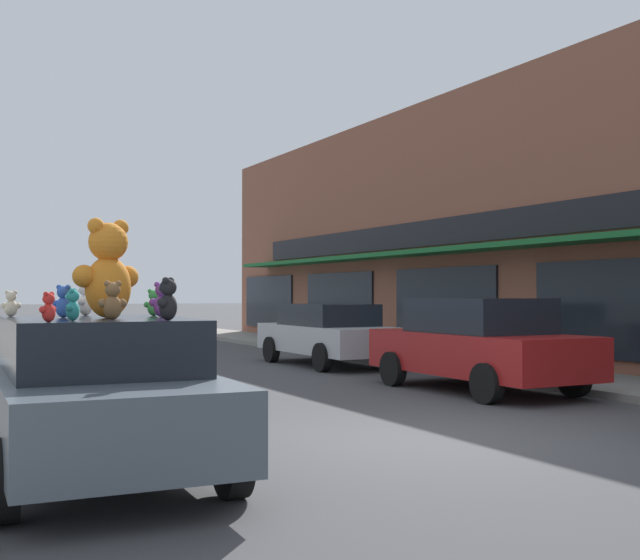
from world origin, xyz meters
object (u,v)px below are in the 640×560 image
parked_car_far_center (478,343)px  parked_car_far_right (328,333)px  teddy_bear_giant (108,270)px  teddy_bear_white (85,299)px  teddy_bear_purple (162,300)px  teddy_bear_blue (64,302)px  teddy_bear_green (154,303)px  teddy_bear_red (49,308)px  teddy_bear_black (168,300)px  plush_art_car (98,393)px  teddy_bear_teal (73,305)px  teddy_bear_brown (113,301)px  teddy_bear_cream (11,304)px

parked_car_far_center → parked_car_far_right: (0.00, 5.71, -0.06)m
teddy_bear_giant → teddy_bear_white: teddy_bear_giant is taller
teddy_bear_giant → teddy_bear_purple: size_ratio=2.71×
teddy_bear_blue → teddy_bear_green: bearing=-134.1°
teddy_bear_green → teddy_bear_red: size_ratio=1.13×
teddy_bear_white → teddy_bear_black: teddy_bear_black is taller
plush_art_car → teddy_bear_black: (0.39, -0.97, 0.88)m
teddy_bear_blue → parked_car_far_right: bearing=-97.4°
teddy_bear_white → teddy_bear_teal: bearing=15.2°
teddy_bear_purple → teddy_bear_brown: bearing=53.2°
teddy_bear_blue → teddy_bear_cream: bearing=-23.0°
plush_art_car → teddy_bear_cream: size_ratio=15.86×
plush_art_car → teddy_bear_red: teddy_bear_red is taller
teddy_bear_teal → parked_car_far_right: teddy_bear_teal is taller
teddy_bear_giant → teddy_bear_black: (0.30, -0.98, -0.27)m
teddy_bear_teal → teddy_bear_blue: 0.99m
plush_art_car → teddy_bear_white: bearing=88.1°
plush_art_car → teddy_bear_purple: teddy_bear_purple is taller
teddy_bear_purple → teddy_bear_green: 0.53m
teddy_bear_teal → teddy_bear_cream: bearing=-144.6°
teddy_bear_giant → teddy_bear_purple: (0.52, -0.03, -0.28)m
teddy_bear_giant → teddy_bear_red: size_ratio=3.82×
teddy_bear_purple → teddy_bear_white: (-0.53, 1.03, 0.01)m
plush_art_car → teddy_bear_brown: size_ratio=12.10×
teddy_bear_giant → teddy_bear_cream: bearing=-68.2°
teddy_bear_teal → teddy_bear_green: (1.02, 1.21, 0.00)m
teddy_bear_cream → parked_car_far_center: bearing=-152.8°
teddy_bear_white → parked_car_far_center: bearing=139.1°
teddy_bear_green → teddy_bear_white: bearing=-30.7°
parked_car_far_center → teddy_bear_giant: bearing=-153.3°
plush_art_car → teddy_bear_blue: (-0.27, 0.29, 0.85)m
teddy_bear_red → teddy_bear_blue: (0.32, 1.24, 0.03)m
plush_art_car → parked_car_far_right: bearing=54.2°
teddy_bear_giant → teddy_bear_black: bearing=87.3°
teddy_bear_green → teddy_bear_brown: teddy_bear_brown is taller
teddy_bear_cream → parked_car_far_center: 8.48m
teddy_bear_purple → teddy_bear_green: size_ratio=1.24×
teddy_bear_giant → teddy_bear_green: 0.83m
teddy_bear_cream → parked_car_far_center: teddy_bear_cream is taller
teddy_bear_teal → parked_car_far_center: bearing=143.5°
teddy_bear_red → teddy_bear_black: (0.97, -0.01, 0.06)m
teddy_bear_red → teddy_bear_cream: bearing=-129.5°
teddy_bear_brown → teddy_bear_blue: teddy_bear_brown is taller
teddy_bear_black → parked_car_far_right: size_ratio=0.08×
teddy_bear_green → teddy_bear_blue: bearing=23.0°
teddy_bear_red → parked_car_far_center: bearing=167.8°
teddy_bear_white → teddy_bear_black: size_ratio=0.97×
teddy_bear_green → teddy_bear_red: 1.93m
teddy_bear_teal → teddy_bear_blue: bearing=-161.1°
plush_art_car → teddy_bear_giant: 1.15m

